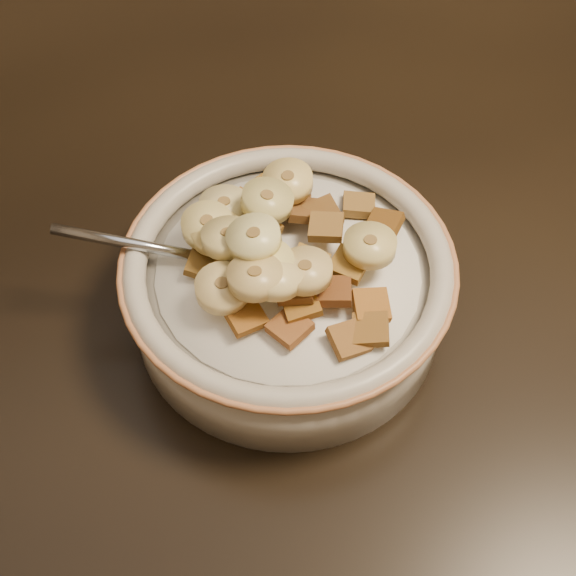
{
  "coord_description": "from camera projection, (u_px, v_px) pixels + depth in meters",
  "views": [
    {
      "loc": [
        -0.18,
        -0.47,
        1.17
      ],
      "look_at": [
        -0.13,
        -0.18,
        0.78
      ],
      "focal_mm": 50.0,
      "sensor_mm": 36.0,
      "label": 1
    }
  ],
  "objects": [
    {
      "name": "floor",
      "position": [
        354.0,
        507.0,
        1.27
      ],
      "size": [
        4.0,
        4.5,
        0.1
      ],
      "primitive_type": "cube",
      "color": "#422816",
      "rests_on": "ground"
    },
    {
      "name": "table",
      "position": [
        416.0,
        135.0,
        0.65
      ],
      "size": [
        1.44,
        0.96,
        0.04
      ],
      "primitive_type": "cube",
      "rotation": [
        0.0,
        0.0,
        0.04
      ],
      "color": "black",
      "rests_on": "floor"
    },
    {
      "name": "chair",
      "position": [
        271.0,
        18.0,
        1.26
      ],
      "size": [
        0.5,
        0.5,
        0.86
      ],
      "primitive_type": "cube",
      "rotation": [
        0.0,
        0.0,
        0.43
      ],
      "color": "#321F11",
      "rests_on": "floor"
    },
    {
      "name": "cereal_bowl",
      "position": [
        288.0,
        295.0,
        0.5
      ],
      "size": [
        0.19,
        0.19,
        0.05
      ],
      "primitive_type": "cylinder",
      "color": "#B8AF9D",
      "rests_on": "table"
    },
    {
      "name": "milk",
      "position": [
        288.0,
        272.0,
        0.48
      ],
      "size": [
        0.16,
        0.16,
        0.0
      ],
      "primitive_type": "cylinder",
      "color": "white",
      "rests_on": "cereal_bowl"
    },
    {
      "name": "spoon",
      "position": [
        237.0,
        263.0,
        0.48
      ],
      "size": [
        0.05,
        0.04,
        0.01
      ],
      "primitive_type": "ellipsoid",
      "rotation": [
        0.0,
        0.0,
        4.47
      ],
      "color": "#9CA5B3",
      "rests_on": "cereal_bowl"
    },
    {
      "name": "cereal_square_0",
      "position": [
        296.0,
        287.0,
        0.45
      ],
      "size": [
        0.02,
        0.02,
        0.01
      ],
      "primitive_type": "cube",
      "rotation": [
        -0.17,
        -0.05,
        1.39
      ],
      "color": "brown",
      "rests_on": "milk"
    },
    {
      "name": "cereal_square_1",
      "position": [
        349.0,
        264.0,
        0.47
      ],
      "size": [
        0.03,
        0.03,
        0.01
      ],
      "primitive_type": "cube",
      "rotation": [
        -0.07,
        -0.04,
        2.53
      ],
      "color": "olive",
      "rests_on": "milk"
    },
    {
      "name": "cereal_square_2",
      "position": [
        303.0,
        210.0,
        0.49
      ],
      "size": [
        0.02,
        0.02,
        0.01
      ],
      "primitive_type": "cube",
      "rotation": [
        0.23,
        0.16,
        1.55
      ],
      "color": "brown",
      "rests_on": "milk"
    },
    {
      "name": "cereal_square_3",
      "position": [
        371.0,
        330.0,
        0.44
      ],
      "size": [
        0.02,
        0.02,
        0.01
      ],
      "primitive_type": "cube",
      "rotation": [
        -0.18,
        -0.08,
        1.39
      ],
      "color": "brown",
      "rests_on": "milk"
    },
    {
      "name": "cereal_square_4",
      "position": [
        229.0,
        239.0,
        0.47
      ],
      "size": [
        0.03,
        0.03,
        0.01
      ],
      "primitive_type": "cube",
      "rotation": [
        0.25,
        -0.01,
        0.95
      ],
      "color": "brown",
      "rests_on": "milk"
    },
    {
      "name": "cereal_square_5",
      "position": [
        359.0,
        205.0,
        0.51
      ],
      "size": [
        0.02,
        0.02,
        0.01
      ],
      "primitive_type": "cube",
      "rotation": [
        0.15,
        -0.04,
        2.92
      ],
      "color": "brown",
      "rests_on": "milk"
    },
    {
      "name": "cereal_square_6",
      "position": [
        273.0,
        185.0,
        0.52
      ],
      "size": [
        0.03,
        0.03,
        0.01
      ],
      "primitive_type": "cube",
      "rotation": [
        0.14,
        -0.13,
        2.25
      ],
      "color": "#91641B",
      "rests_on": "milk"
    },
    {
      "name": "cereal_square_7",
      "position": [
        295.0,
        193.0,
        0.51
      ],
      "size": [
        0.02,
        0.02,
        0.01
      ],
      "primitive_type": "cube",
      "rotation": [
        -0.21,
        -0.18,
        1.45
      ],
      "color": "brown",
      "rests_on": "milk"
    },
    {
      "name": "cereal_square_8",
      "position": [
        349.0,
        340.0,
        0.44
      ],
      "size": [
        0.02,
        0.03,
        0.01
      ],
      "primitive_type": "cube",
      "rotation": [
        0.22,
        0.14,
        0.28
      ],
      "color": "#986129",
      "rests_on": "milk"
    },
    {
      "name": "cereal_square_9",
      "position": [
        237.0,
        256.0,
        0.47
      ],
      "size": [
        0.03,
        0.03,
        0.01
      ],
      "primitive_type": "cube",
      "rotation": [
        0.1,
        -0.07,
        1.05
      ],
      "color": "brown",
      "rests_on": "milk"
    },
    {
      "name": "cereal_square_10",
      "position": [
        310.0,
        263.0,
        0.46
      ],
      "size": [
        0.03,
        0.03,
        0.01
      ],
      "primitive_type": "cube",
      "rotation": [
        0.21,
        0.11,
        1.15
      ],
      "color": "brown",
      "rests_on": "milk"
    },
    {
      "name": "cereal_square_11",
      "position": [
        326.0,
        227.0,
        0.48
      ],
      "size": [
        0.02,
        0.02,
        0.01
      ],
      "primitive_type": "cube",
      "rotation": [
        -0.08,
        0.02,
        1.31
      ],
      "color": "brown",
      "rests_on": "milk"
    },
    {
      "name": "cereal_square_12",
      "position": [
        371.0,
        305.0,
        0.45
      ],
      "size": [
        0.02,
        0.02,
        0.01
      ],
      "primitive_type": "cube",
      "rotation": [
        0.09,
        -0.16,
        1.53
      ],
      "color": "#996026",
      "rests_on": "milk"
    },
    {
      "name": "cereal_square_13",
      "position": [
        216.0,
        245.0,
        0.48
      ],
      "size": [
        0.03,
        0.03,
        0.01
      ],
      "primitive_type": "cube",
      "rotation": [
        0.11,
        0.02,
        2.63
      ],
      "color": "brown",
      "rests_on": "milk"
    },
    {
      "name": "cereal_square_14",
      "position": [
        323.0,
        214.0,
        0.49
      ],
      "size": [
        0.03,
        0.03,
        0.01
      ],
      "primitive_type": "cube",
      "rotation": [
        0.24,
        -0.11,
        0.28
      ],
      "color": "brown",
      "rests_on": "milk"
    },
    {
      "name": "cereal_square_15",
      "position": [
        384.0,
        225.0,
        0.49
      ],
      "size": [
        0.03,
        0.03,
        0.01
      ],
      "primitive_type": "cube",
      "rotation": [
        -0.25,
        -0.13,
        0.97
      ],
      "color": "brown",
      "rests_on": "milk"
    },
    {
      "name": "cereal_square_16",
      "position": [
        301.0,
        304.0,
        0.45
      ],
      "size": [
        0.02,
        0.02,
        0.01
      ],
      "primitive_type": "cube",
      "rotation": [
        -0.16,
        -0.06,
        1.7
      ],
      "color": "#956418",
      "rests_on": "milk"
    },
    {
      "name": "cereal_square_17",
      "position": [
        255.0,
        210.0,
        0.49
      ],
      "size": [
        0.02,
        0.02,
        0.01
      ],
      "primitive_type": "cube",
      "rotation": [
        -0.18,
        0.01,
        1.81
      ],
      "color": "#95602F",
      "rests_on": "milk"
    },
    {
      "name": "cereal_square_18",
      "position": [
        205.0,
        264.0,
        0.47
      ],
      "size": [
        0.03,
        0.03,
        0.01
      ],
      "primitive_type": "cube",
      "rotation": [
        0.23,
        -0.06,
        1.2
      ],
      "color": "brown",
      "rests_on": "milk"
    },
    {
      "name": "cereal_square_19",
      "position": [
        245.0,
        316.0,
        0.45
      ],
      "size": [
        0.03,
        0.03,
        0.01
      ],
      "primitive_type": "cube",
      "rotation": [
        0.1,
        -0.16,
        1.94
      ],
      "color": "#965319",
      "rests_on": "milk"
    },
    {
      "name": "cereal_square_20",
      "position": [
        268.0,
        203.0,
        0.5
      ],
      "size": [
        0.03,
        0.03,
        0.01
      ],
      "primitive_type": "cube",
      "rotation": [
        -0.12,
        0.15,
        1.08
      ],
      "color": "brown",
      "rests_on": "milk"
    },
    {
      "name": "cereal_square_21",
      "position": [
        290.0,
        327.0,
        0.45
      ],
      "size": [
        0.03,
        0.03,
        0.01
      ],
      "primitive_type": "cube",
      "rotation": [
        -0.05,
        0.05,
        2.22
      ],
      "color": "#945B2E",
      "rests_on": "milk"
    },
    {
      "name": "cereal_square_22",
      "position": [
        242.0,
        205.0,
        0.5
      ],
      "size": [
        0.03,
        0.03,
        0.01
      ],
      "primitive_type": "cube",
      "rotation": [
        0.23,
        -0.14,
        2.32
      ],
      "color": "brown",
      "rests_on": "milk"
    },
    {
      "name": "cereal_square_23",
      "position": [
        260.0,
        228.0,
        0.47
      ],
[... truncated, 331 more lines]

